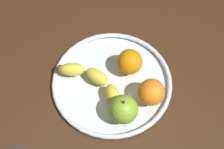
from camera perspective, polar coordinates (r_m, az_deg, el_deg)
name	(u,v)px	position (r cm, az deg, el deg)	size (l,w,h in cm)	color
ground_plane	(112,88)	(87.98, 0.00, -2.24)	(133.69, 133.69, 4.00)	#3D2513
fruit_bowl	(112,82)	(85.42, 0.00, -1.32)	(30.73, 30.73, 1.80)	silver
banana	(92,80)	(82.98, -3.40, -0.92)	(19.34, 9.91, 3.32)	yellow
apple	(123,109)	(77.27, 1.97, -5.97)	(6.92, 6.92, 7.72)	#80B32F
orange_front_right	(131,63)	(83.69, 3.23, 1.99)	(6.42, 6.42, 6.42)	orange
orange_front_left	(151,92)	(79.94, 6.74, -3.01)	(6.53, 6.53, 6.53)	orange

